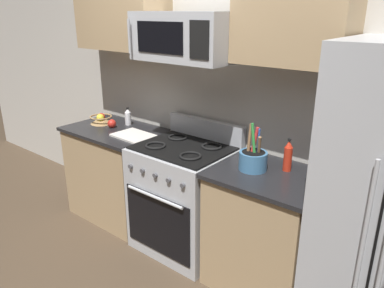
% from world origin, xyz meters
% --- Properties ---
extents(ground_plane, '(16.00, 16.00, 0.00)m').
position_xyz_m(ground_plane, '(0.00, 0.00, 0.00)').
color(ground_plane, '#473828').
extents(wall_back, '(8.00, 0.10, 2.60)m').
position_xyz_m(wall_back, '(0.00, 1.09, 1.30)').
color(wall_back, beige).
rests_on(wall_back, ground).
extents(counter_left, '(0.93, 0.65, 0.91)m').
position_xyz_m(counter_left, '(-0.86, 0.69, 0.46)').
color(counter_left, tan).
rests_on(counter_left, ground).
extents(range_oven, '(0.76, 0.69, 1.09)m').
position_xyz_m(range_oven, '(-0.00, 0.69, 0.47)').
color(range_oven, '#B2B5BA').
rests_on(range_oven, ground).
extents(counter_right, '(0.76, 0.65, 0.91)m').
position_xyz_m(counter_right, '(0.77, 0.69, 0.46)').
color(counter_right, tan).
rests_on(counter_right, ground).
extents(microwave, '(0.80, 0.44, 0.35)m').
position_xyz_m(microwave, '(-0.00, 0.72, 1.78)').
color(microwave, '#B2B5BA').
extents(upper_cabinets_left, '(0.92, 0.34, 0.67)m').
position_xyz_m(upper_cabinets_left, '(-0.86, 0.87, 1.96)').
color(upper_cabinets_left, tan).
extents(upper_cabinets_right, '(0.75, 0.34, 0.67)m').
position_xyz_m(upper_cabinets_right, '(0.78, 0.87, 1.96)').
color(upper_cabinets_right, tan).
extents(utensil_crock, '(0.20, 0.20, 0.34)m').
position_xyz_m(utensil_crock, '(0.65, 0.68, 0.99)').
color(utensil_crock, teal).
rests_on(utensil_crock, counter_right).
extents(fruit_basket, '(0.22, 0.22, 0.10)m').
position_xyz_m(fruit_basket, '(-1.09, 0.72, 0.96)').
color(fruit_basket, '#9E7A4C').
rests_on(fruit_basket, counter_left).
extents(apple_loose, '(0.08, 0.08, 0.08)m').
position_xyz_m(apple_loose, '(-0.90, 0.70, 0.95)').
color(apple_loose, red).
rests_on(apple_loose, counter_left).
extents(cutting_board, '(0.37, 0.29, 0.02)m').
position_xyz_m(cutting_board, '(-0.54, 0.65, 0.92)').
color(cutting_board, silver).
rests_on(cutting_board, counter_left).
extents(bottle_vinegar, '(0.06, 0.06, 0.17)m').
position_xyz_m(bottle_vinegar, '(-0.85, 0.86, 0.99)').
color(bottle_vinegar, silver).
rests_on(bottle_vinegar, counter_left).
extents(bottle_hot_sauce, '(0.06, 0.06, 0.23)m').
position_xyz_m(bottle_hot_sauce, '(0.84, 0.82, 1.02)').
color(bottle_hot_sauce, red).
rests_on(bottle_hot_sauce, counter_right).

